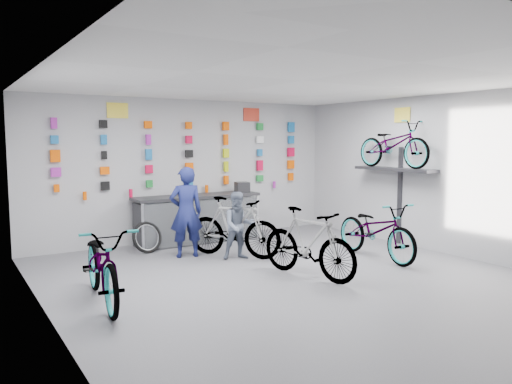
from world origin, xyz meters
TOP-DOWN VIEW (x-y plane):
  - floor at (0.00, 0.00)m, footprint 8.00×8.00m
  - ceiling at (0.00, 0.00)m, footprint 8.00×8.00m
  - wall_back at (0.00, 4.00)m, footprint 7.00×0.00m
  - wall_left at (-3.50, 0.00)m, footprint 0.00×8.00m
  - wall_right at (3.50, 0.00)m, footprint 0.00×8.00m
  - counter at (0.00, 3.54)m, footprint 2.70×0.66m
  - merch_wall at (0.14, 3.93)m, footprint 5.58×0.08m
  - wall_bracket at (3.33, 1.20)m, footprint 0.39×1.90m
  - sign_left at (-1.50, 3.98)m, footprint 0.42×0.02m
  - sign_right at (1.60, 3.98)m, footprint 0.42×0.02m
  - sign_side at (3.48, 1.20)m, footprint 0.02×0.40m
  - bike_left at (-2.78, 0.63)m, footprint 0.90×2.07m
  - bike_center at (0.28, 0.18)m, footprint 0.90×1.88m
  - bike_right at (2.09, 0.50)m, footprint 0.85×2.04m
  - bike_service at (-0.02, 1.98)m, footprint 1.47×1.81m
  - bike_wall at (3.25, 1.20)m, footprint 0.63×1.80m
  - clerk at (-0.76, 2.46)m, footprint 0.68×0.53m
  - customer at (-0.03, 1.80)m, footprint 0.70×0.61m
  - spare_wheel at (-1.25, 3.17)m, footprint 0.65×0.34m
  - register at (1.09, 3.55)m, footprint 0.34×0.36m

SIDE VIEW (x-z plane):
  - floor at x=0.00m, z-range 0.00..0.00m
  - spare_wheel at x=-1.25m, z-range -0.01..0.60m
  - counter at x=0.00m, z-range -0.01..0.99m
  - bike_right at x=2.09m, z-range 0.00..1.05m
  - bike_left at x=-2.78m, z-range 0.00..1.06m
  - bike_center at x=0.28m, z-range 0.00..1.09m
  - bike_service at x=-0.02m, z-range 0.00..1.11m
  - customer at x=-0.03m, z-range 0.00..1.22m
  - clerk at x=-0.76m, z-range 0.00..1.66m
  - register at x=1.09m, z-range 1.00..1.22m
  - wall_bracket at x=3.33m, z-range 0.46..2.46m
  - wall_back at x=0.00m, z-range -2.00..5.00m
  - wall_left at x=-3.50m, z-range -2.50..5.50m
  - wall_right at x=3.50m, z-range -2.50..5.50m
  - merch_wall at x=0.14m, z-range 1.02..2.59m
  - bike_wall at x=3.25m, z-range 1.58..2.53m
  - sign_side at x=3.48m, z-range 2.50..2.80m
  - sign_left at x=-1.50m, z-range 2.57..2.87m
  - sign_right at x=1.60m, z-range 2.57..2.87m
  - ceiling at x=0.00m, z-range 3.00..3.00m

